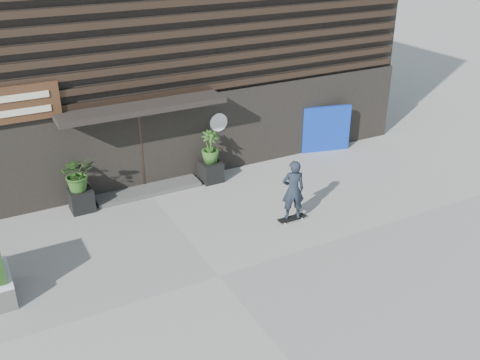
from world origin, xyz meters
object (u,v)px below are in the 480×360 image
planter_pot_left (81,200)px  blue_tarp (326,129)px  skateboarder (293,190)px  planter_pot_right (211,171)px

planter_pot_left → blue_tarp: 8.16m
planter_pot_left → skateboarder: skateboarder is taller
planter_pot_left → blue_tarp: bearing=2.1°
planter_pot_left → blue_tarp: blue_tarp is taller
planter_pot_left → skateboarder: 5.61m
planter_pot_right → blue_tarp: size_ratio=0.37×
planter_pot_right → skateboarder: 3.28m
planter_pot_left → planter_pot_right: same height
planter_pot_right → skateboarder: bearing=-75.2°
planter_pot_right → skateboarder: size_ratio=0.35×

